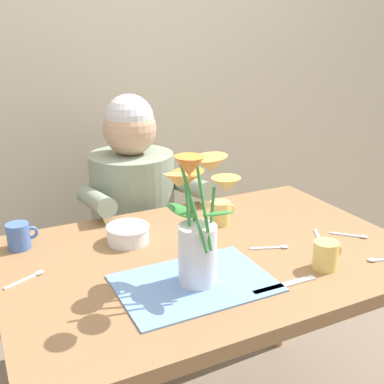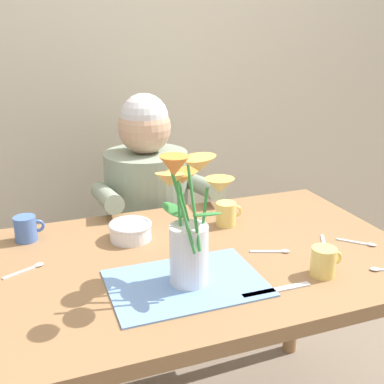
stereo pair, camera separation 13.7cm
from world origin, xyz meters
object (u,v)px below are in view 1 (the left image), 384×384
(coffee_cup, at_px, (19,236))
(tea_cup, at_px, (221,213))
(flower_vase, at_px, (198,223))
(dinner_knife, at_px, (285,285))
(seated_person, at_px, (135,232))
(ceramic_mug, at_px, (326,255))
(ceramic_bowl, at_px, (128,233))

(coffee_cup, xyz_separation_m, tea_cup, (0.64, -0.11, 0.00))
(flower_vase, height_order, tea_cup, flower_vase)
(flower_vase, bearing_deg, coffee_cup, 132.54)
(coffee_cup, distance_m, tea_cup, 0.65)
(dinner_knife, distance_m, tea_cup, 0.44)
(dinner_knife, relative_size, coffee_cup, 2.04)
(dinner_knife, bearing_deg, seated_person, 97.58)
(coffee_cup, bearing_deg, ceramic_mug, -34.33)
(ceramic_bowl, bearing_deg, coffee_cup, 161.25)
(ceramic_bowl, xyz_separation_m, coffee_cup, (-0.31, 0.10, 0.01))
(tea_cup, bearing_deg, dinner_knife, -97.09)
(tea_cup, bearing_deg, flower_vase, -127.94)
(dinner_knife, distance_m, coffee_cup, 0.79)
(dinner_knife, height_order, tea_cup, tea_cup)
(coffee_cup, bearing_deg, ceramic_bowl, -18.75)
(seated_person, height_order, dinner_knife, seated_person)
(flower_vase, relative_size, ceramic_bowl, 2.73)
(ceramic_bowl, distance_m, tea_cup, 0.33)
(ceramic_bowl, distance_m, coffee_cup, 0.33)
(ceramic_mug, bearing_deg, ceramic_bowl, 137.20)
(coffee_cup, bearing_deg, seated_person, 35.07)
(seated_person, distance_m, ceramic_bowl, 0.52)
(flower_vase, relative_size, ceramic_mug, 3.99)
(dinner_knife, height_order, ceramic_mug, ceramic_mug)
(seated_person, bearing_deg, dinner_knife, -81.29)
(dinner_knife, xyz_separation_m, ceramic_mug, (0.16, 0.03, 0.04))
(ceramic_mug, height_order, coffee_cup, same)
(ceramic_mug, bearing_deg, flower_vase, 166.75)
(flower_vase, height_order, coffee_cup, flower_vase)
(tea_cup, bearing_deg, coffee_cup, 170.64)
(ceramic_mug, distance_m, tea_cup, 0.42)
(dinner_knife, bearing_deg, flower_vase, 150.73)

